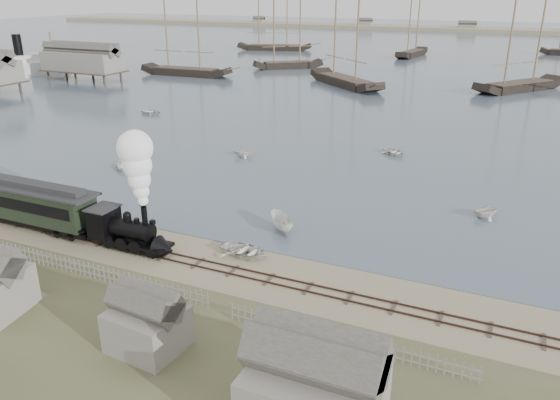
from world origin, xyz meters
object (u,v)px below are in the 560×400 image
at_px(locomotive, 135,200).
at_px(steamship, 19,55).
at_px(beached_dinghy, 245,251).
at_px(passenger_coach, 24,201).

relative_size(locomotive, steamship, 0.22).
height_order(beached_dinghy, steamship, steamship).
distance_m(passenger_coach, beached_dinghy, 20.42).
xyz_separation_m(passenger_coach, beached_dinghy, (20.17, 2.63, -1.88)).
xyz_separation_m(passenger_coach, steamship, (-70.47, 62.99, 2.48)).
xyz_separation_m(beached_dinghy, steamship, (-90.63, 60.36, 4.35)).
bearing_deg(passenger_coach, steamship, 138.20).
bearing_deg(beached_dinghy, passenger_coach, 104.36).
relative_size(passenger_coach, beached_dinghy, 3.64).
height_order(locomotive, passenger_coach, locomotive).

